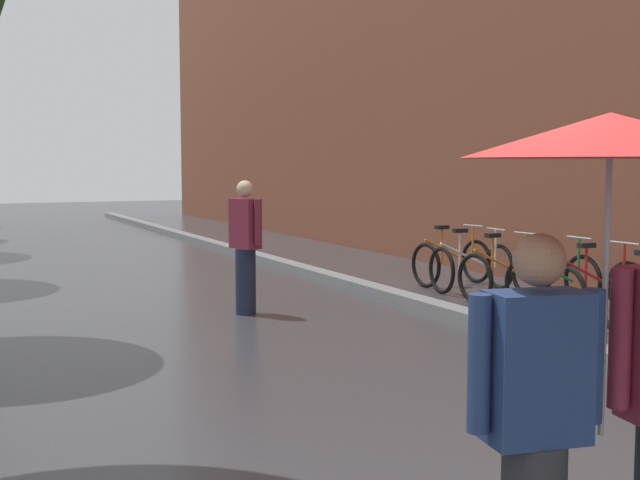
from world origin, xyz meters
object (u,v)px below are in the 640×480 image
Objects in this scene: parked_bicycle_5 at (503,274)px; parked_bicycle_7 at (452,262)px; parked_bicycle_4 at (553,281)px; parked_bicycle_6 at (471,267)px; pedestrian_walking_midground at (245,246)px; parked_bicycle_3 at (598,289)px; couple_under_umbrella at (608,282)px.

parked_bicycle_7 is (0.19, 1.54, 0.00)m from parked_bicycle_5.
parked_bicycle_4 and parked_bicycle_6 have the same top height.
parked_bicycle_7 is 3.97m from pedestrian_walking_midground.
parked_bicycle_5 is at bearing -8.85° from pedestrian_walking_midground.
parked_bicycle_3 is 7.14m from couple_under_umbrella.
couple_under_umbrella is at bearing -133.95° from parked_bicycle_3.
parked_bicycle_4 is 2.36m from parked_bicycle_7.
couple_under_umbrella reaches higher than pedestrian_walking_midground.
parked_bicycle_3 is 0.64× the size of pedestrian_walking_midground.
parked_bicycle_4 is at bearing -86.17° from parked_bicycle_6.
pedestrian_walking_midground is (-3.69, -0.28, 0.50)m from parked_bicycle_6.
parked_bicycle_4 is at bearing -77.56° from parked_bicycle_5.
couple_under_umbrella is (-4.80, -7.56, 1.06)m from parked_bicycle_6.
parked_bicycle_3 and parked_bicycle_5 have the same top height.
parked_bicycle_5 is (-0.18, 0.83, 0.00)m from parked_bicycle_4.
parked_bicycle_6 is at bearing 92.32° from parked_bicycle_3.
pedestrian_walking_midground reaches higher than parked_bicycle_4.
pedestrian_walking_midground reaches higher than parked_bicycle_7.
parked_bicycle_7 is 0.54× the size of couple_under_umbrella.
parked_bicycle_6 is 3.74m from pedestrian_walking_midground.
couple_under_umbrella is at bearing -129.80° from parked_bicycle_4.
parked_bicycle_6 is at bearing 93.83° from parked_bicycle_4.
pedestrian_walking_midground is (1.11, 7.28, -0.56)m from couple_under_umbrella.
parked_bicycle_7 is at bearing 82.87° from parked_bicycle_5.
parked_bicycle_7 is at bearing 59.20° from couple_under_umbrella.
parked_bicycle_3 is 1.01× the size of parked_bicycle_4.
parked_bicycle_6 is 0.70m from parked_bicycle_7.
parked_bicycle_5 is 8.29m from couple_under_umbrella.
couple_under_umbrella reaches higher than parked_bicycle_4.
parked_bicycle_7 is (0.01, 2.36, 0.00)m from parked_bicycle_4.
pedestrian_walking_midground is at bearing 81.35° from couple_under_umbrella.
parked_bicycle_7 is at bearing 14.29° from pedestrian_walking_midground.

